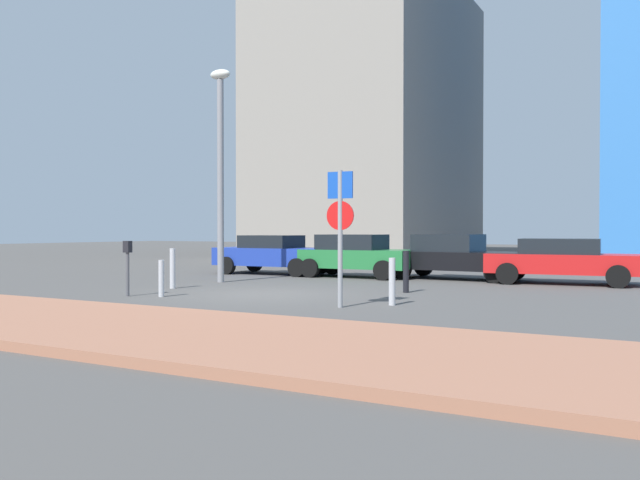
{
  "coord_description": "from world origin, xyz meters",
  "views": [
    {
      "loc": [
        8.91,
        -13.44,
        1.59
      ],
      "look_at": [
        0.43,
        2.08,
        1.33
      ],
      "focal_mm": 36.33,
      "sensor_mm": 36.0,
      "label": 1
    }
  ],
  "objects": [
    {
      "name": "traffic_bollard_far",
      "position": [
        -1.83,
        -1.7,
        0.44
      ],
      "size": [
        0.13,
        0.13,
        0.88
      ],
      "primitive_type": "cylinder",
      "color": "#B7B7BC",
      "rests_on": "ground"
    },
    {
      "name": "parked_car_blue",
      "position": [
        -3.85,
        6.4,
        0.74
      ],
      "size": [
        4.32,
        2.13,
        1.41
      ],
      "color": "#1E389E",
      "rests_on": "ground"
    },
    {
      "name": "traffic_bollard_edge",
      "position": [
        -3.11,
        0.14,
        0.55
      ],
      "size": [
        0.15,
        0.15,
        1.1
      ],
      "primitive_type": "cylinder",
      "color": "#B7B7BC",
      "rests_on": "ground"
    },
    {
      "name": "parked_car_green",
      "position": [
        -0.55,
        6.38,
        0.77
      ],
      "size": [
        3.94,
        1.91,
        1.45
      ],
      "color": "#237238",
      "rests_on": "ground"
    },
    {
      "name": "ground_plane",
      "position": [
        0.0,
        0.0,
        0.0
      ],
      "size": [
        120.0,
        120.0,
        0.0
      ],
      "primitive_type": "plane",
      "color": "#4C4947"
    },
    {
      "name": "street_lamp",
      "position": [
        -3.25,
        2.46,
        3.86
      ],
      "size": [
        0.7,
        0.36,
        6.5
      ],
      "color": "gray",
      "rests_on": "ground"
    },
    {
      "name": "parking_sign_post",
      "position": [
        2.89,
        -1.56,
        1.78
      ],
      "size": [
        0.6,
        0.1,
        2.83
      ],
      "color": "gray",
      "rests_on": "ground"
    },
    {
      "name": "building_under_construction",
      "position": [
        -8.29,
        25.15,
        8.62
      ],
      "size": [
        10.39,
        15.67,
        17.24
      ],
      "primitive_type": "cube",
      "color": "gray",
      "rests_on": "ground"
    },
    {
      "name": "traffic_bollard_near",
      "position": [
        3.68,
        -0.68,
        0.5
      ],
      "size": [
        0.14,
        0.14,
        1.01
      ],
      "primitive_type": "cylinder",
      "color": "#B7B7BC",
      "rests_on": "ground"
    },
    {
      "name": "parking_meter",
      "position": [
        -2.65,
        -1.98,
        0.87
      ],
      "size": [
        0.18,
        0.14,
        1.34
      ],
      "color": "#4C4C51",
      "rests_on": "ground"
    },
    {
      "name": "sidewalk_brick",
      "position": [
        0.0,
        -6.03,
        0.07
      ],
      "size": [
        40.0,
        3.91,
        0.14
      ],
      "primitive_type": "cube",
      "color": "#9E664C",
      "rests_on": "ground"
    },
    {
      "name": "traffic_bollard_mid",
      "position": [
        2.93,
        2.08,
        0.54
      ],
      "size": [
        0.15,
        0.15,
        1.07
      ],
      "primitive_type": "cylinder",
      "color": "black",
      "rests_on": "ground"
    },
    {
      "name": "parked_car_red",
      "position": [
        6.03,
        6.82,
        0.72
      ],
      "size": [
        4.47,
        2.19,
        1.35
      ],
      "color": "red",
      "rests_on": "ground"
    },
    {
      "name": "parked_car_black",
      "position": [
        2.66,
        7.13,
        0.75
      ],
      "size": [
        4.62,
        2.25,
        1.46
      ],
      "color": "black",
      "rests_on": "ground"
    }
  ]
}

